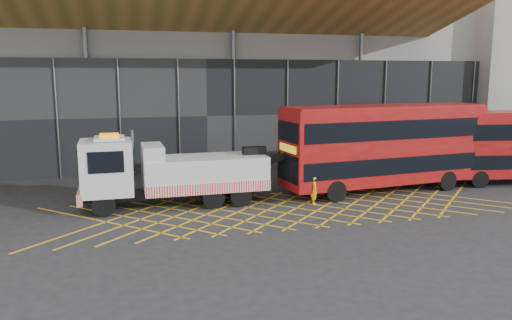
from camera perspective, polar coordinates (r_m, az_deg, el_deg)
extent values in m
plane|color=#252427|center=(25.21, -5.75, -6.24)|extent=(120.00, 120.00, 0.00)
cube|color=gold|center=(24.94, -16.77, -6.78)|extent=(7.16, 7.16, 0.01)
cube|color=gold|center=(24.94, -16.77, -6.78)|extent=(7.16, 7.16, 0.01)
cube|color=gold|center=(24.93, -13.07, -6.62)|extent=(7.16, 7.16, 0.01)
cube|color=gold|center=(24.93, -13.07, -6.62)|extent=(7.16, 7.16, 0.01)
cube|color=gold|center=(25.02, -9.39, -6.44)|extent=(7.16, 7.16, 0.01)
cube|color=gold|center=(25.02, -9.39, -6.44)|extent=(7.16, 7.16, 0.01)
cube|color=gold|center=(25.21, -5.75, -6.23)|extent=(7.16, 7.16, 0.01)
cube|color=gold|center=(25.21, -5.75, -6.23)|extent=(7.16, 7.16, 0.01)
cube|color=gold|center=(25.50, -2.18, -6.00)|extent=(7.16, 7.16, 0.01)
cube|color=gold|center=(25.50, -2.18, -6.00)|extent=(7.16, 7.16, 0.01)
cube|color=gold|center=(25.89, 1.29, -5.75)|extent=(7.16, 7.16, 0.01)
cube|color=gold|center=(25.89, 1.29, -5.75)|extent=(7.16, 7.16, 0.01)
cube|color=gold|center=(26.37, 4.65, -5.50)|extent=(7.16, 7.16, 0.01)
cube|color=gold|center=(26.37, 4.65, -5.50)|extent=(7.16, 7.16, 0.01)
cube|color=gold|center=(26.93, 7.87, -5.23)|extent=(7.16, 7.16, 0.01)
cube|color=gold|center=(26.93, 7.87, -5.23)|extent=(7.16, 7.16, 0.01)
cube|color=gold|center=(27.58, 10.95, -4.96)|extent=(7.16, 7.16, 0.01)
cube|color=gold|center=(27.58, 10.95, -4.96)|extent=(7.16, 7.16, 0.01)
cube|color=gold|center=(28.30, 13.87, -4.69)|extent=(7.16, 7.16, 0.01)
cube|color=gold|center=(28.30, 13.87, -4.69)|extent=(7.16, 7.16, 0.01)
cube|color=gold|center=(29.09, 16.65, -4.43)|extent=(7.16, 7.16, 0.01)
cube|color=gold|center=(29.09, 16.65, -4.43)|extent=(7.16, 7.16, 0.01)
cube|color=gold|center=(29.95, 19.26, -4.17)|extent=(7.16, 7.16, 0.01)
cube|color=gold|center=(29.95, 19.26, -4.17)|extent=(7.16, 7.16, 0.01)
cube|color=gold|center=(30.86, 21.73, -3.91)|extent=(7.16, 7.16, 0.01)
cube|color=gold|center=(30.86, 21.73, -3.91)|extent=(7.16, 7.16, 0.01)
cube|color=gray|center=(43.38, -7.44, 12.41)|extent=(55.00, 14.00, 18.00)
cube|color=black|center=(36.23, -5.73, 5.07)|extent=(55.00, 0.80, 8.00)
cylinder|color=#595B60|center=(35.56, -18.60, 6.14)|extent=(0.36, 0.36, 10.00)
cylinder|color=#595B60|center=(36.34, -2.57, 6.70)|extent=(0.36, 0.36, 10.00)
cylinder|color=#595B60|center=(39.71, 11.77, 6.77)|extent=(0.36, 0.36, 10.00)
cube|color=black|center=(26.99, -8.89, -3.62)|extent=(10.06, 1.26, 0.37)
cube|color=silver|center=(26.49, -16.71, -0.78)|extent=(2.59, 2.69, 2.75)
cube|color=black|center=(26.46, -19.55, 0.10)|extent=(0.10, 2.33, 1.16)
cube|color=red|center=(26.81, -19.39, -3.80)|extent=(0.32, 2.75, 0.58)
cube|color=orange|center=(26.25, -16.42, 2.71)|extent=(0.98, 1.29, 0.13)
cube|color=silver|center=(27.00, -5.83, -1.37)|extent=(6.61, 2.78, 1.69)
cube|color=red|center=(25.83, -5.27, -3.31)|extent=(6.55, 0.20, 0.58)
cube|color=silver|center=(26.45, -11.75, 0.92)|extent=(1.11, 2.56, 0.74)
cube|color=black|center=(27.44, -0.22, 0.99)|extent=(1.28, 0.55, 0.53)
cube|color=black|center=(27.83, 1.88, 0.01)|extent=(2.32, 0.42, 1.14)
cylinder|color=black|center=(25.76, -17.01, -4.94)|extent=(1.17, 0.39, 1.16)
cylinder|color=black|center=(27.92, -16.96, -3.82)|extent=(1.17, 0.39, 1.16)
cylinder|color=black|center=(26.54, -1.75, -4.09)|extent=(1.17, 0.39, 1.16)
cylinder|color=black|center=(28.64, -2.86, -3.06)|extent=(1.17, 0.39, 1.16)
cylinder|color=#595B60|center=(27.45, -13.89, 0.93)|extent=(0.15, 0.15, 2.32)
cube|color=maroon|center=(30.62, 14.48, 1.73)|extent=(12.84, 4.23, 4.44)
cube|color=black|center=(30.78, 14.40, -0.19)|extent=(12.34, 4.23, 0.97)
cube|color=black|center=(30.50, 14.56, 3.62)|extent=(12.34, 4.23, 1.09)
cube|color=black|center=(27.63, 3.64, -0.89)|extent=(0.33, 2.56, 1.49)
cube|color=black|center=(27.33, 3.69, 3.24)|extent=(0.33, 2.56, 1.09)
cube|color=yellow|center=(27.45, 3.65, 1.34)|extent=(0.27, 2.04, 0.40)
cube|color=maroon|center=(30.40, 14.66, 5.94)|extent=(12.56, 3.97, 0.14)
cylinder|color=black|center=(27.79, 9.09, -3.54)|extent=(1.22, 0.47, 1.19)
cylinder|color=black|center=(30.03, 6.59, -2.49)|extent=(1.22, 0.47, 1.19)
cylinder|color=black|center=(32.26, 20.99, -2.22)|extent=(1.22, 0.47, 1.19)
cylinder|color=black|center=(34.21, 18.07, -1.40)|extent=(1.22, 0.47, 1.19)
cube|color=black|center=(33.64, 20.27, 0.11)|extent=(0.44, 2.29, 1.34)
cube|color=black|center=(33.40, 20.45, 3.15)|extent=(0.44, 2.29, 0.98)
cube|color=yellow|center=(33.49, 20.35, 1.76)|extent=(0.36, 1.82, 0.36)
cylinder|color=black|center=(33.78, 24.18, -2.02)|extent=(1.11, 0.48, 1.07)
cylinder|color=black|center=(35.78, 22.36, -1.28)|extent=(1.11, 0.48, 1.07)
imported|color=yellow|center=(27.04, 6.68, -3.45)|extent=(0.48, 0.63, 1.56)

